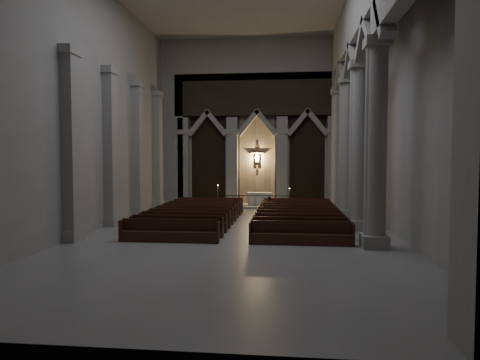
{
  "coord_description": "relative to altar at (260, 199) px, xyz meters",
  "views": [
    {
      "loc": [
        2.08,
        -19.35,
        3.48
      ],
      "look_at": [
        -0.32,
        3.0,
        2.3
      ],
      "focal_mm": 32.0,
      "sensor_mm": 36.0,
      "label": 1
    }
  ],
  "objects": [
    {
      "name": "sanctuary_step",
      "position": [
        -0.26,
        -0.04,
        -0.52
      ],
      "size": [
        8.5,
        2.6,
        0.15
      ],
      "primitive_type": "cube",
      "color": "gray",
      "rests_on": "ground"
    },
    {
      "name": "pews",
      "position": [
        -0.26,
        -8.05,
        -0.29
      ],
      "size": [
        9.56,
        10.14,
        0.93
      ],
      "color": "black",
      "rests_on": "ground"
    },
    {
      "name": "candle_stand_right",
      "position": [
        2.08,
        -1.66,
        -0.19
      ],
      "size": [
        0.25,
        0.25,
        1.47
      ],
      "color": "#AA7234",
      "rests_on": "ground"
    },
    {
      "name": "altar_rail",
      "position": [
        -0.26,
        -1.08,
        0.03
      ],
      "size": [
        4.79,
        0.09,
        0.94
      ],
      "color": "black",
      "rests_on": "ground"
    },
    {
      "name": "right_arcade",
      "position": [
        5.24,
        -9.32,
        7.23
      ],
      "size": [
        1.0,
        24.0,
        12.0
      ],
      "color": "gray",
      "rests_on": "ground"
    },
    {
      "name": "left_pilasters",
      "position": [
        -7.01,
        -7.14,
        3.32
      ],
      "size": [
        0.6,
        13.0,
        8.03
      ],
      "color": "gray",
      "rests_on": "ground"
    },
    {
      "name": "room",
      "position": [
        -0.26,
        -10.64,
        7.01
      ],
      "size": [
        24.0,
        24.1,
        12.0
      ],
      "color": "gray",
      "rests_on": "ground"
    },
    {
      "name": "candle_stand_left",
      "position": [
        -2.79,
        -1.21,
        -0.15
      ],
      "size": [
        0.27,
        0.27,
        1.62
      ],
      "color": "#AA7234",
      "rests_on": "ground"
    },
    {
      "name": "sanctuary_wall",
      "position": [
        -0.26,
        0.89,
        6.02
      ],
      "size": [
        14.0,
        0.77,
        12.0
      ],
      "color": "gray",
      "rests_on": "ground"
    },
    {
      "name": "worshipper",
      "position": [
        0.85,
        -3.84,
        -0.05
      ],
      "size": [
        0.46,
        0.36,
        1.09
      ],
      "primitive_type": "imported",
      "rotation": [
        0.0,
        0.0,
        0.28
      ],
      "color": "black",
      "rests_on": "ground"
    },
    {
      "name": "altar",
      "position": [
        0.0,
        0.0,
        0.0
      ],
      "size": [
        1.72,
        0.69,
        0.88
      ],
      "color": "silver",
      "rests_on": "sanctuary_step"
    }
  ]
}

